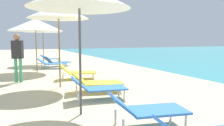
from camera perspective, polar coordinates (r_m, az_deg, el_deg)
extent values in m
cylinder|color=#4C4C51|center=(4.40, -8.34, 0.04)|extent=(0.05, 0.05, 2.13)
cube|color=blue|center=(5.65, -1.56, -6.63)|extent=(1.11, 0.73, 0.04)
cube|color=blue|center=(5.50, -8.58, -5.31)|extent=(0.45, 0.62, 0.32)
cylinder|color=silver|center=(6.01, 1.83, -7.33)|extent=(0.04, 0.04, 0.26)
cylinder|color=silver|center=(5.57, 3.24, -8.41)|extent=(0.04, 0.04, 0.26)
cylinder|color=silver|center=(5.79, -9.19, -7.91)|extent=(0.04, 0.04, 0.26)
cylinder|color=silver|center=(5.34, -8.68, -9.11)|extent=(0.04, 0.04, 0.26)
cube|color=blue|center=(3.98, 11.83, -11.97)|extent=(1.10, 0.81, 0.04)
cube|color=blue|center=(3.71, 2.42, -10.61)|extent=(0.47, 0.68, 0.30)
cylinder|color=silver|center=(4.42, 15.15, -12.38)|extent=(0.04, 0.04, 0.28)
cylinder|color=silver|center=(3.99, 18.76, -14.53)|extent=(0.04, 0.04, 0.28)
cylinder|color=silver|center=(4.05, 0.91, -13.91)|extent=(0.04, 0.04, 0.28)
cylinder|color=olive|center=(7.13, -13.60, 2.45)|extent=(0.05, 0.05, 2.19)
cone|color=white|center=(7.18, -13.87, 13.04)|extent=(1.90, 1.90, 0.45)
sphere|color=olive|center=(7.21, -13.93, 15.07)|extent=(0.06, 0.06, 0.06)
cube|color=yellow|center=(8.64, -7.82, -2.48)|extent=(1.17, 0.88, 0.04)
cube|color=yellow|center=(8.60, -12.38, -1.38)|extent=(0.48, 0.72, 0.35)
cylinder|color=silver|center=(8.97, -5.21, -3.00)|extent=(0.04, 0.04, 0.23)
cylinder|color=silver|center=(8.42, -4.80, -3.59)|extent=(0.04, 0.04, 0.23)
cylinder|color=silver|center=(8.93, -12.67, -3.17)|extent=(0.04, 0.04, 0.23)
cylinder|color=silver|center=(8.37, -12.77, -3.78)|extent=(0.04, 0.04, 0.23)
cube|color=yellow|center=(6.50, -2.29, -5.21)|extent=(1.25, 0.94, 0.04)
cube|color=yellow|center=(6.40, -8.79, -3.78)|extent=(0.53, 0.77, 0.35)
cylinder|color=silver|center=(6.89, 1.13, -5.71)|extent=(0.04, 0.04, 0.23)
cylinder|color=silver|center=(6.32, 2.23, -6.80)|extent=(0.04, 0.04, 0.23)
cylinder|color=silver|center=(6.76, -9.32, -6.03)|extent=(0.04, 0.04, 0.23)
cylinder|color=silver|center=(6.17, -9.21, -7.18)|extent=(0.04, 0.04, 0.23)
cylinder|color=olive|center=(10.86, -19.18, 2.79)|extent=(0.05, 0.05, 1.94)
cone|color=white|center=(10.87, -19.42, 9.41)|extent=(2.51, 2.51, 0.57)
sphere|color=olive|center=(10.89, -19.48, 11.07)|extent=(0.06, 0.06, 0.06)
cube|color=blue|center=(11.99, -14.38, -0.20)|extent=(1.20, 0.80, 0.04)
cube|color=blue|center=(12.02, -17.94, 0.46)|extent=(0.52, 0.66, 0.31)
cylinder|color=silver|center=(12.24, -12.23, -0.67)|extent=(0.04, 0.04, 0.24)
cylinder|color=silver|center=(11.75, -12.20, -0.94)|extent=(0.04, 0.04, 0.24)
cylinder|color=silver|center=(12.29, -17.97, -0.80)|extent=(0.04, 0.04, 0.24)
cylinder|color=silver|center=(11.81, -18.18, -1.08)|extent=(0.04, 0.04, 0.24)
cylinder|color=olive|center=(14.00, -17.52, 3.61)|extent=(0.05, 0.05, 1.99)
cone|color=white|center=(14.01, -17.69, 8.78)|extent=(2.17, 2.17, 0.54)
sphere|color=olive|center=(14.03, -17.73, 10.00)|extent=(0.06, 0.06, 0.06)
cube|color=blue|center=(15.04, -15.30, 1.09)|extent=(1.03, 0.77, 0.04)
cube|color=blue|center=(15.10, -17.63, 1.60)|extent=(0.45, 0.62, 0.29)
cylinder|color=silver|center=(15.25, -13.86, 0.63)|extent=(0.04, 0.04, 0.26)
cylinder|color=silver|center=(14.80, -13.97, 0.47)|extent=(0.04, 0.04, 0.26)
cylinder|color=silver|center=(15.35, -17.59, 0.56)|extent=(0.04, 0.04, 0.26)
cylinder|color=silver|center=(14.90, -17.81, 0.39)|extent=(0.04, 0.04, 0.26)
cube|color=blue|center=(13.05, -13.35, 0.19)|extent=(1.27, 0.86, 0.04)
cube|color=blue|center=(12.74, -16.49, 0.86)|extent=(0.51, 0.68, 0.38)
cylinder|color=silver|center=(13.49, -11.91, -0.12)|extent=(0.04, 0.04, 0.21)
cylinder|color=silver|center=(13.04, -10.94, -0.31)|extent=(0.04, 0.04, 0.21)
cylinder|color=silver|center=(12.98, -17.15, -0.49)|extent=(0.04, 0.04, 0.21)
cylinder|color=silver|center=(12.51, -16.33, -0.71)|extent=(0.04, 0.04, 0.21)
cylinder|color=#3F9972|center=(8.57, -23.84, -1.79)|extent=(0.11, 0.11, 0.86)
cylinder|color=#3F9972|center=(8.50, -22.79, -1.80)|extent=(0.11, 0.11, 0.86)
cube|color=#262628|center=(8.47, -23.53, 3.25)|extent=(0.42, 0.35, 0.64)
sphere|color=#9E704C|center=(8.46, -23.65, 6.22)|extent=(0.23, 0.23, 0.23)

